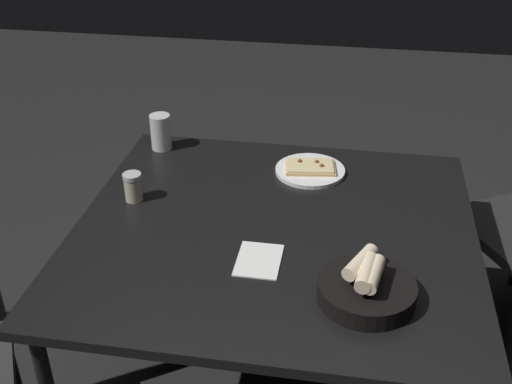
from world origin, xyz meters
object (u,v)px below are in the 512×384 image
dining_table (274,241)px  pepper_shaker (133,188)px  bread_basket (366,288)px  pizza_plate (310,170)px  beer_glass (161,134)px

dining_table → pepper_shaker: 0.48m
dining_table → bread_basket: bearing=43.5°
pizza_plate → beer_glass: size_ratio=1.83×
pepper_shaker → pizza_plate: bearing=117.1°
pizza_plate → beer_glass: (-0.10, -0.56, 0.05)m
bread_basket → beer_glass: (-0.73, -0.75, 0.02)m
bread_basket → pizza_plate: bearing=-162.7°
dining_table → bread_basket: size_ratio=4.75×
bread_basket → pepper_shaker: 0.82m
dining_table → pepper_shaker: pepper_shaker is taller
dining_table → pepper_shaker: bearing=-99.9°
dining_table → pizza_plate: bearing=168.5°
beer_glass → pepper_shaker: bearing=3.3°
dining_table → pizza_plate: (-0.35, 0.07, 0.06)m
beer_glass → pepper_shaker: (0.37, 0.02, -0.02)m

